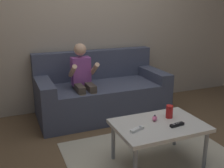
% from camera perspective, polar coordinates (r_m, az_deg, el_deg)
% --- Properties ---
extents(ground_plane, '(10.26, 10.26, 0.00)m').
position_cam_1_polar(ground_plane, '(2.66, 7.48, -16.08)').
color(ground_plane, brown).
extents(wall_back, '(5.13, 0.05, 2.50)m').
position_cam_1_polar(wall_back, '(3.77, -4.68, 13.77)').
color(wall_back, '#B2A38E').
rests_on(wall_back, ground).
extents(couch, '(1.69, 0.80, 0.83)m').
position_cam_1_polar(couch, '(3.58, -2.36, -1.98)').
color(couch, '#474C60').
rests_on(couch, ground).
extents(person_seated_on_couch, '(0.33, 0.40, 0.99)m').
position_cam_1_polar(person_seated_on_couch, '(3.25, -6.24, 1.12)').
color(person_seated_on_couch, '#4C4238').
rests_on(person_seated_on_couch, ground).
extents(coffee_table, '(0.81, 0.56, 0.41)m').
position_cam_1_polar(coffee_table, '(2.47, 10.06, -9.24)').
color(coffee_table, beige).
rests_on(coffee_table, ground).
extents(area_rug, '(1.60, 1.45, 0.01)m').
position_cam_1_polar(area_rug, '(2.64, 9.65, -16.36)').
color(area_rug, '#BCB299').
rests_on(area_rug, ground).
extents(game_remote_black_near_edge, '(0.14, 0.05, 0.03)m').
position_cam_1_polar(game_remote_black_near_edge, '(2.43, 13.80, -8.50)').
color(game_remote_black_near_edge, black).
rests_on(game_remote_black_near_edge, coffee_table).
extents(nunchuk_pink, '(0.09, 0.10, 0.05)m').
position_cam_1_polar(nunchuk_pink, '(2.50, 9.17, -7.26)').
color(nunchuk_pink, pink).
rests_on(nunchuk_pink, coffee_table).
extents(game_remote_white_far_corner, '(0.14, 0.08, 0.03)m').
position_cam_1_polar(game_remote_white_far_corner, '(2.29, 5.41, -9.67)').
color(game_remote_white_far_corner, white).
rests_on(game_remote_white_far_corner, coffee_table).
extents(soda_can, '(0.07, 0.07, 0.12)m').
position_cam_1_polar(soda_can, '(2.57, 12.24, -5.81)').
color(soda_can, red).
rests_on(soda_can, coffee_table).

